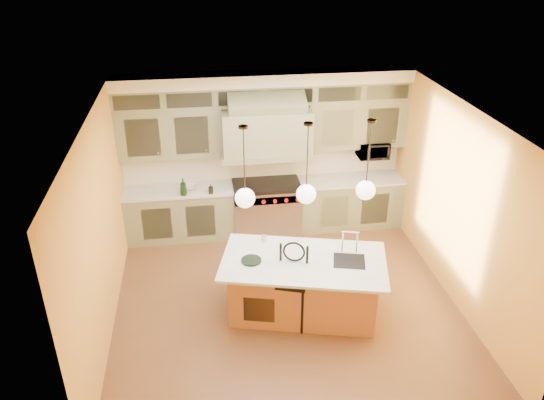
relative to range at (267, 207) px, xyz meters
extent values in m
plane|color=brown|center=(0.00, -2.14, -0.49)|extent=(5.00, 5.00, 0.00)
plane|color=white|center=(0.00, -2.14, 2.41)|extent=(5.00, 5.00, 0.00)
plane|color=gold|center=(0.00, 0.36, 0.96)|extent=(5.00, 0.00, 5.00)
plane|color=gold|center=(0.00, -4.64, 0.96)|extent=(5.00, 0.00, 5.00)
plane|color=gold|center=(-2.50, -2.14, 0.96)|extent=(0.00, 5.00, 5.00)
plane|color=gold|center=(2.50, -2.14, 0.96)|extent=(0.00, 5.00, 5.00)
cube|color=gray|center=(-1.55, 0.03, -0.04)|extent=(1.90, 0.65, 0.90)
cube|color=gray|center=(1.55, 0.03, -0.04)|extent=(1.90, 0.65, 0.90)
cube|color=silver|center=(-1.55, 0.03, 0.43)|extent=(1.90, 0.68, 0.04)
cube|color=silver|center=(1.55, 0.03, 0.43)|extent=(1.90, 0.68, 0.04)
cube|color=silver|center=(0.00, 0.34, 0.73)|extent=(5.00, 0.04, 0.56)
cube|color=gray|center=(-1.62, 0.18, 1.44)|extent=(1.75, 0.35, 0.85)
cube|color=gray|center=(1.62, 0.18, 1.44)|extent=(1.75, 0.35, 0.85)
cube|color=gray|center=(0.00, 0.01, 1.46)|extent=(1.50, 0.70, 0.75)
cube|color=#777958|center=(0.00, 0.01, 1.06)|extent=(1.60, 0.76, 0.10)
cube|color=#333833|center=(0.00, 0.18, 2.04)|extent=(5.00, 0.35, 0.35)
cube|color=white|center=(0.00, 0.16, 2.31)|extent=(5.00, 0.47, 0.20)
cube|color=silver|center=(0.00, 0.01, -0.04)|extent=(1.20, 0.70, 0.90)
cube|color=black|center=(0.00, 0.01, 0.44)|extent=(1.20, 0.70, 0.06)
cube|color=silver|center=(0.00, -0.31, 0.29)|extent=(1.20, 0.06, 0.14)
cube|color=#AB6A3C|center=(0.21, -2.39, -0.05)|extent=(2.19, 1.43, 0.88)
cube|color=silver|center=(0.19, -2.44, 0.41)|extent=(2.49, 1.73, 0.04)
cube|color=black|center=(0.81, -2.55, 0.41)|extent=(0.51, 0.48, 0.05)
cylinder|color=black|center=(-0.24, -2.74, -0.13)|extent=(0.04, 0.04, 0.71)
cylinder|color=black|center=(0.10, -2.86, -0.13)|extent=(0.04, 0.04, 0.71)
cylinder|color=black|center=(-0.12, -2.39, -0.13)|extent=(0.04, 0.04, 0.71)
cylinder|color=black|center=(0.22, -2.51, -0.13)|extent=(0.04, 0.04, 0.71)
cube|color=black|center=(-0.01, -2.63, 0.25)|extent=(0.55, 0.55, 0.05)
torus|color=black|center=(0.05, -2.45, 0.60)|extent=(0.30, 0.13, 0.31)
imported|color=black|center=(1.95, 0.11, 0.96)|extent=(0.54, 0.37, 0.30)
imported|color=black|center=(-1.45, -0.22, 0.61)|extent=(0.13, 0.13, 0.30)
imported|color=black|center=(-0.99, -0.22, 0.54)|extent=(0.08, 0.09, 0.18)
imported|color=beige|center=(-1.36, 0.01, 0.49)|extent=(0.31, 0.31, 0.07)
imported|color=silver|center=(-0.29, -1.87, 0.48)|extent=(0.11, 0.11, 0.09)
cylinder|color=#2D2319|center=(-0.59, -2.39, 2.39)|extent=(0.12, 0.12, 0.03)
cylinder|color=#2D2319|center=(-0.59, -2.39, 1.95)|extent=(0.02, 0.02, 0.93)
sphere|color=white|center=(-0.59, -2.39, 1.43)|extent=(0.26, 0.26, 0.26)
cylinder|color=#2D2319|center=(0.21, -2.39, 2.39)|extent=(0.12, 0.12, 0.03)
cylinder|color=#2D2319|center=(0.21, -2.39, 1.95)|extent=(0.02, 0.02, 0.93)
sphere|color=white|center=(0.21, -2.39, 1.43)|extent=(0.26, 0.26, 0.26)
cylinder|color=#2D2319|center=(1.01, -2.39, 2.39)|extent=(0.12, 0.12, 0.03)
cylinder|color=#2D2319|center=(1.01, -2.39, 1.95)|extent=(0.02, 0.02, 0.93)
sphere|color=white|center=(1.01, -2.39, 1.43)|extent=(0.26, 0.26, 0.26)
camera|label=1|loc=(-1.11, -8.43, 4.53)|focal=35.00mm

